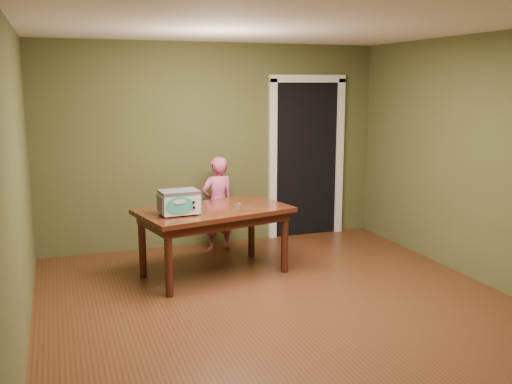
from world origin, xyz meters
TOP-DOWN VIEW (x-y plane):
  - floor at (0.00, 0.00)m, footprint 5.00×5.00m
  - room_shell at (0.00, 0.00)m, footprint 4.52×5.02m
  - doorway at (1.30, 2.78)m, footprint 1.10×0.66m
  - dining_table at (-0.36, 1.24)m, footprint 1.76×1.24m
  - toy_oven at (-0.78, 1.08)m, footprint 0.43×0.31m
  - baking_pan at (-0.09, 1.27)m, footprint 0.10×0.10m
  - spatula at (-0.07, 1.31)m, footprint 0.12×0.16m
  - child at (-0.07, 2.13)m, footprint 0.48×0.36m

SIDE VIEW (x-z plane):
  - floor at x=0.00m, z-range 0.00..0.00m
  - child at x=-0.07m, z-range 0.00..1.20m
  - dining_table at x=-0.36m, z-range 0.28..1.03m
  - spatula at x=-0.07m, z-range 0.75..0.76m
  - baking_pan at x=-0.09m, z-range 0.75..0.77m
  - toy_oven at x=-0.78m, z-range 0.76..1.02m
  - doorway at x=1.30m, z-range -0.07..2.18m
  - room_shell at x=0.00m, z-range 0.40..3.01m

